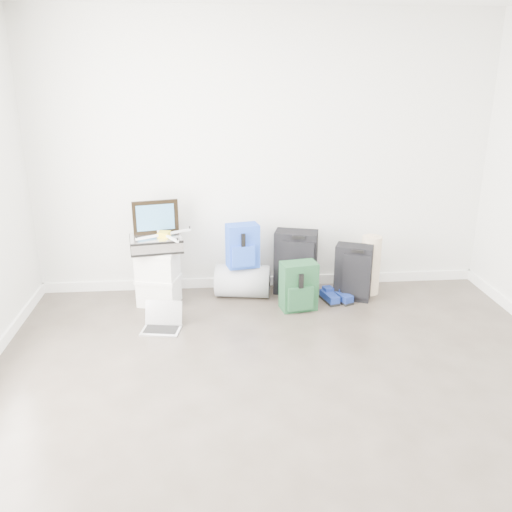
{
  "coord_description": "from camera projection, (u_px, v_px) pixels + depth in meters",
  "views": [
    {
      "loc": [
        -0.52,
        -2.76,
        2.16
      ],
      "look_at": [
        -0.12,
        1.9,
        0.53
      ],
      "focal_mm": 38.0,
      "sensor_mm": 36.0,
      "label": 1
    }
  ],
  "objects": [
    {
      "name": "green_backpack",
      "position": [
        299.0,
        287.0,
        5.06
      ],
      "size": [
        0.36,
        0.29,
        0.46
      ],
      "rotation": [
        0.0,
        0.0,
        0.17
      ],
      "color": "#163D1F",
      "rests_on": "ground"
    },
    {
      "name": "blue_backpack",
      "position": [
        243.0,
        247.0,
        5.22
      ],
      "size": [
        0.33,
        0.27,
        0.42
      ],
      "rotation": [
        0.0,
        0.0,
        0.2
      ],
      "color": "#1A37A9",
      "rests_on": "duffel_bag"
    },
    {
      "name": "boxes_stack",
      "position": [
        158.0,
        277.0,
        5.17
      ],
      "size": [
        0.45,
        0.39,
        0.54
      ],
      "rotation": [
        0.0,
        0.0,
        -0.26
      ],
      "color": "white",
      "rests_on": "ground"
    },
    {
      "name": "rolled_rug",
      "position": [
        370.0,
        265.0,
        5.41
      ],
      "size": [
        0.2,
        0.2,
        0.6
      ],
      "primitive_type": "cylinder",
      "color": "tan",
      "rests_on": "ground"
    },
    {
      "name": "laptop",
      "position": [
        162.0,
        323.0,
        4.72
      ],
      "size": [
        0.36,
        0.29,
        0.23
      ],
      "rotation": [
        0.0,
        0.0,
        -0.18
      ],
      "color": "silver",
      "rests_on": "ground"
    },
    {
      "name": "shoes",
      "position": [
        335.0,
        297.0,
        5.29
      ],
      "size": [
        0.3,
        0.29,
        0.09
      ],
      "rotation": [
        0.0,
        0.0,
        0.31
      ],
      "color": "black",
      "rests_on": "ground"
    },
    {
      "name": "painting",
      "position": [
        156.0,
        217.0,
        5.08
      ],
      "size": [
        0.42,
        0.12,
        0.32
      ],
      "rotation": [
        0.0,
        0.0,
        0.21
      ],
      "color": "black",
      "rests_on": "briefcase"
    },
    {
      "name": "carry_on",
      "position": [
        353.0,
        272.0,
        5.28
      ],
      "size": [
        0.4,
        0.33,
        0.55
      ],
      "rotation": [
        0.0,
        0.0,
        -0.39
      ],
      "color": "black",
      "rests_on": "ground"
    },
    {
      "name": "ground",
      "position": [
        302.0,
        437.0,
        3.35
      ],
      "size": [
        5.0,
        5.0,
        0.0
      ],
      "primitive_type": "plane",
      "color": "#362F27",
      "rests_on": "ground"
    },
    {
      "name": "briefcase",
      "position": [
        156.0,
        243.0,
        5.06
      ],
      "size": [
        0.52,
        0.41,
        0.14
      ],
      "primitive_type": "cube",
      "rotation": [
        0.0,
        0.0,
        0.16
      ],
      "color": "#B2B2B7",
      "rests_on": "boxes_stack"
    },
    {
      "name": "drone",
      "position": [
        164.0,
        234.0,
        5.02
      ],
      "size": [
        0.49,
        0.49,
        0.05
      ],
      "rotation": [
        0.0,
        0.0,
        -0.26
      ],
      "color": "yellow",
      "rests_on": "briefcase"
    },
    {
      "name": "room_envelope",
      "position": [
        311.0,
        158.0,
        2.8
      ],
      "size": [
        4.52,
        5.02,
        2.71
      ],
      "color": "silver",
      "rests_on": "ground"
    },
    {
      "name": "large_suitcase",
      "position": [
        296.0,
        262.0,
        5.42
      ],
      "size": [
        0.46,
        0.36,
        0.64
      ],
      "rotation": [
        0.0,
        0.0,
        -0.28
      ],
      "color": "black",
      "rests_on": "ground"
    },
    {
      "name": "duffel_bag",
      "position": [
        243.0,
        281.0,
        5.37
      ],
      "size": [
        0.58,
        0.42,
        0.33
      ],
      "primitive_type": "cylinder",
      "rotation": [
        0.0,
        1.57,
        -0.18
      ],
      "color": "gray",
      "rests_on": "ground"
    }
  ]
}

